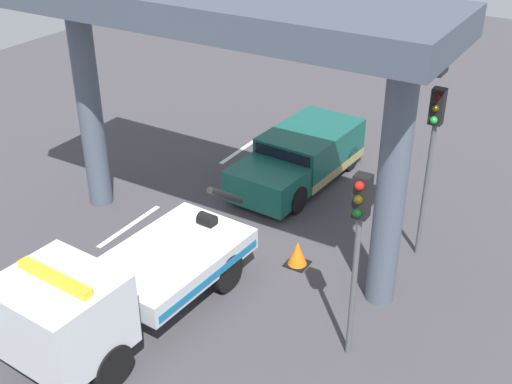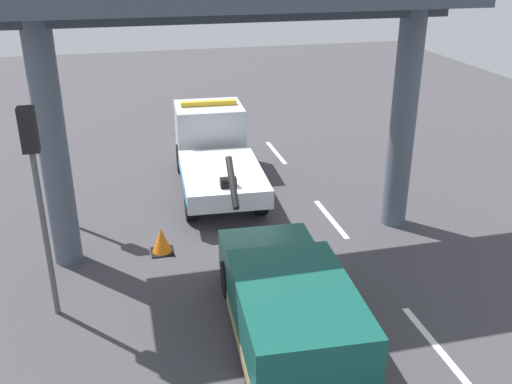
{
  "view_description": "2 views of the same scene",
  "coord_description": "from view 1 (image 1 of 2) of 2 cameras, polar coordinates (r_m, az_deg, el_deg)",
  "views": [
    {
      "loc": [
        11.75,
        8.54,
        9.98
      ],
      "look_at": [
        -1.18,
        0.69,
        1.58
      ],
      "focal_mm": 45.84,
      "sensor_mm": 36.0,
      "label": 1
    },
    {
      "loc": [
        -14.43,
        2.97,
        7.54
      ],
      "look_at": [
        -0.51,
        -0.45,
        1.32
      ],
      "focal_mm": 40.73,
      "sensor_mm": 36.0,
      "label": 2
    }
  ],
  "objects": [
    {
      "name": "traffic_cone_orange",
      "position": [
        17.09,
        3.64,
        -5.41
      ],
      "size": [
        0.58,
        0.58,
        0.7
      ],
      "color": "orange",
      "rests_on": "ground"
    },
    {
      "name": "overpass_structure",
      "position": [
        15.6,
        -3.29,
        13.9
      ],
      "size": [
        3.6,
        11.06,
        6.86
      ],
      "color": "#4C5666",
      "rests_on": "ground"
    },
    {
      "name": "lane_stripe_west",
      "position": [
        23.33,
        -1.31,
        3.72
      ],
      "size": [
        2.6,
        0.16,
        0.01
      ],
      "primitive_type": "cube",
      "color": "silver",
      "rests_on": "ground"
    },
    {
      "name": "lane_stripe_mid",
      "position": [
        19.17,
        -10.98,
        -2.92
      ],
      "size": [
        2.6,
        0.16,
        0.01
      ],
      "primitive_type": "cube",
      "color": "silver",
      "rests_on": "ground"
    },
    {
      "name": "tow_truck_white",
      "position": [
        14.73,
        -12.36,
        -8.35
      ],
      "size": [
        7.31,
        2.72,
        2.46
      ],
      "color": "silver",
      "rests_on": "ground"
    },
    {
      "name": "traffic_light_near",
      "position": [
        16.6,
        15.17,
        4.55
      ],
      "size": [
        0.39,
        0.32,
        4.66
      ],
      "color": "#515456",
      "rests_on": "ground"
    },
    {
      "name": "traffic_light_far",
      "position": [
        12.88,
        8.92,
        -3.24
      ],
      "size": [
        0.39,
        0.32,
        4.36
      ],
      "color": "#515456",
      "rests_on": "ground"
    },
    {
      "name": "towed_van_green",
      "position": [
        21.03,
        3.98,
        3.02
      ],
      "size": [
        5.31,
        2.46,
        1.58
      ],
      "color": "#145147",
      "rests_on": "ground"
    },
    {
      "name": "ground_plane",
      "position": [
        17.65,
        -3.94,
        -5.66
      ],
      "size": [
        60.0,
        40.0,
        0.1
      ],
      "primitive_type": "cube",
      "color": "#423F44"
    }
  ]
}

